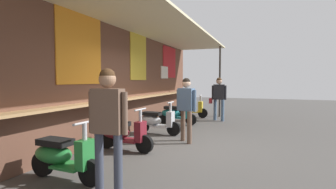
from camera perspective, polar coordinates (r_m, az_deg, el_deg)
ground_plane at (r=6.38m, az=2.72°, el=-11.18°), size 34.95×34.95×0.00m
market_stall_facade at (r=6.99m, az=-12.02°, el=5.16°), size 12.48×2.34×3.32m
scooter_green at (r=4.49m, az=-22.73°, el=-12.50°), size 0.47×1.40×0.97m
scooter_maroon at (r=5.91m, az=-10.25°, el=-8.52°), size 0.48×1.40×0.97m
scooter_silver at (r=7.55m, az=-2.86°, el=-5.91°), size 0.46×1.40×0.97m
scooter_teal at (r=9.20m, az=1.63°, el=-4.27°), size 0.46×1.40×0.97m
scooter_yellow at (r=10.94m, az=4.78°, el=-3.09°), size 0.47×1.40×0.97m
shopper_with_handbag at (r=10.16m, az=11.22°, el=0.01°), size 0.30×0.66×1.69m
shopper_browsing at (r=6.51m, az=4.09°, el=-1.88°), size 0.38×0.55×1.64m
shopper_passing at (r=3.59m, az=-13.27°, el=-4.82°), size 0.23×0.59×1.75m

